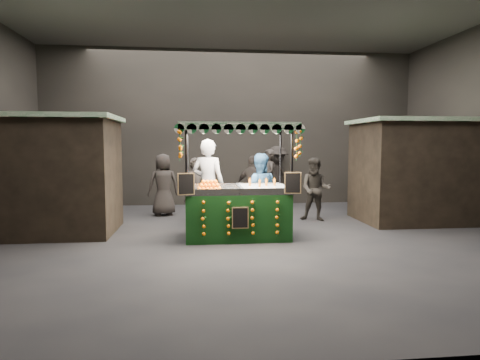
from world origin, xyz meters
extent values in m
plane|color=black|center=(0.00, 0.00, 0.00)|extent=(12.00, 12.00, 0.00)
cube|color=black|center=(0.00, 5.00, 2.50)|extent=(12.00, 0.10, 5.00)
cube|color=black|center=(0.00, -5.00, 2.50)|extent=(12.00, 0.10, 5.00)
cube|color=black|center=(-4.40, 1.00, 1.25)|extent=(2.80, 2.00, 2.50)
cube|color=#104B1F|center=(-4.40, 1.00, 2.55)|extent=(3.00, 2.20, 0.10)
cube|color=black|center=(4.40, 1.50, 1.25)|extent=(2.80, 2.00, 2.50)
cube|color=#104B1F|center=(4.40, 1.50, 2.55)|extent=(3.00, 2.20, 0.10)
cube|color=black|center=(-0.33, 0.10, 0.48)|extent=(2.13, 1.16, 0.97)
cube|color=#B4B7BB|center=(-0.33, 0.10, 0.99)|extent=(2.13, 1.16, 0.04)
cylinder|color=black|center=(-1.36, -0.45, 1.16)|extent=(0.05, 0.05, 2.32)
cylinder|color=black|center=(0.71, -0.45, 1.16)|extent=(0.05, 0.05, 2.32)
cylinder|color=black|center=(-1.36, 0.66, 1.16)|extent=(0.05, 0.05, 2.32)
cylinder|color=black|center=(0.71, 0.66, 1.16)|extent=(0.05, 0.05, 2.32)
cube|color=#104B1F|center=(-0.33, 0.10, 2.36)|extent=(2.37, 1.40, 0.08)
cube|color=silver|center=(0.25, 0.10, 1.05)|extent=(0.95, 1.05, 0.08)
cube|color=black|center=(-1.37, -0.51, 1.21)|extent=(0.33, 0.09, 0.43)
cube|color=black|center=(0.72, -0.51, 1.21)|extent=(0.33, 0.09, 0.43)
cube|color=black|center=(-0.33, -0.52, 0.53)|extent=(0.33, 0.02, 0.43)
imported|color=gray|center=(-0.90, 1.05, 1.05)|extent=(0.89, 0.75, 2.09)
imported|color=navy|center=(0.28, 0.97, 0.88)|extent=(0.92, 0.76, 1.76)
imported|color=#2C2724|center=(-1.19, 1.82, 0.82)|extent=(0.65, 0.48, 1.64)
imported|color=black|center=(1.88, 1.80, 0.81)|extent=(0.97, 0.88, 1.63)
imported|color=#2D2724|center=(0.37, 2.65, 0.83)|extent=(1.05, 0.82, 1.66)
imported|color=black|center=(1.43, 4.60, 0.95)|extent=(1.42, 1.28, 1.91)
imported|color=black|center=(-2.08, 3.02, 0.86)|extent=(0.95, 0.75, 1.71)
imported|color=#2D2825|center=(4.50, 2.15, 0.86)|extent=(1.51, 1.44, 1.71)
imported|color=#2D2824|center=(1.00, 3.80, 0.91)|extent=(0.54, 0.72, 1.82)
camera|label=1|loc=(-1.20, -8.45, 1.98)|focal=30.86mm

